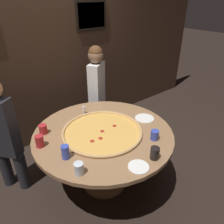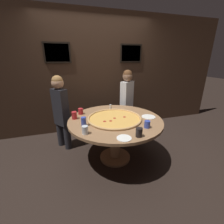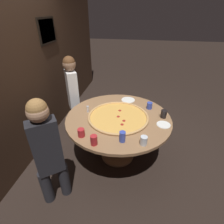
% 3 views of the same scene
% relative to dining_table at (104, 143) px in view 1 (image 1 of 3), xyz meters
% --- Properties ---
extents(ground_plane, '(24.00, 24.00, 0.00)m').
position_rel_dining_table_xyz_m(ground_plane, '(0.00, 0.00, -0.60)').
color(ground_plane, black).
extents(back_wall, '(6.40, 0.08, 2.60)m').
position_rel_dining_table_xyz_m(back_wall, '(0.00, 1.34, 0.71)').
color(back_wall, '#3D281C').
rests_on(back_wall, ground_plane).
extents(dining_table, '(1.48, 1.48, 0.74)m').
position_rel_dining_table_xyz_m(dining_table, '(0.00, 0.00, 0.00)').
color(dining_table, '#936B47').
rests_on(dining_table, ground_plane).
extents(giant_pizza, '(0.86, 0.86, 0.03)m').
position_rel_dining_table_xyz_m(giant_pizza, '(-0.01, -0.00, 0.16)').
color(giant_pizza, '#E5A84C').
rests_on(giant_pizza, dining_table).
extents(drink_cup_centre_back, '(0.07, 0.07, 0.13)m').
position_rel_dining_table_xyz_m(drink_cup_centre_back, '(-0.51, -0.12, 0.21)').
color(drink_cup_centre_back, '#384CB7').
rests_on(drink_cup_centre_back, dining_table).
extents(drink_cup_beside_pizza, '(0.08, 0.08, 0.12)m').
position_rel_dining_table_xyz_m(drink_cup_beside_pizza, '(-0.62, 0.19, 0.20)').
color(drink_cup_beside_pizza, '#B22328').
rests_on(drink_cup_beside_pizza, dining_table).
extents(drink_cup_front_edge, '(0.08, 0.08, 0.10)m').
position_rel_dining_table_xyz_m(drink_cup_front_edge, '(-0.50, 0.38, 0.19)').
color(drink_cup_front_edge, '#B22328').
rests_on(drink_cup_front_edge, dining_table).
extents(drink_cup_by_shaker, '(0.08, 0.08, 0.11)m').
position_rel_dining_table_xyz_m(drink_cup_by_shaker, '(-0.52, -0.36, 0.20)').
color(drink_cup_by_shaker, silver).
rests_on(drink_cup_by_shaker, dining_table).
extents(drink_cup_near_right, '(0.08, 0.08, 0.11)m').
position_rel_dining_table_xyz_m(drink_cup_near_right, '(0.10, -0.62, 0.20)').
color(drink_cup_near_right, black).
rests_on(drink_cup_near_right, dining_table).
extents(drink_cup_far_left, '(0.08, 0.08, 0.10)m').
position_rel_dining_table_xyz_m(drink_cup_far_left, '(0.32, -0.43, 0.19)').
color(drink_cup_far_left, '#384CB7').
rests_on(drink_cup_far_left, dining_table).
extents(white_plate_right_side, '(0.18, 0.18, 0.01)m').
position_rel_dining_table_xyz_m(white_plate_right_side, '(-0.09, -0.62, 0.15)').
color(white_plate_right_side, white).
rests_on(white_plate_right_side, dining_table).
extents(white_plate_beside_cup, '(0.22, 0.22, 0.01)m').
position_rel_dining_table_xyz_m(white_plate_beside_cup, '(0.54, -0.09, 0.15)').
color(white_plate_beside_cup, white).
rests_on(white_plate_beside_cup, dining_table).
extents(condiment_shaker, '(0.04, 0.04, 0.10)m').
position_rel_dining_table_xyz_m(condiment_shaker, '(0.06, 0.46, 0.19)').
color(condiment_shaker, silver).
rests_on(condiment_shaker, dining_table).
extents(diner_far_left, '(0.31, 0.35, 1.38)m').
position_rel_dining_table_xyz_m(diner_far_left, '(-0.83, 0.64, 0.18)').
color(diner_far_left, '#232328').
rests_on(diner_far_left, ground_plane).
extents(diner_centre_back, '(0.37, 0.30, 1.42)m').
position_rel_dining_table_xyz_m(diner_centre_back, '(0.56, 0.89, 0.21)').
color(diner_centre_back, '#232328').
rests_on(diner_centre_back, ground_plane).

